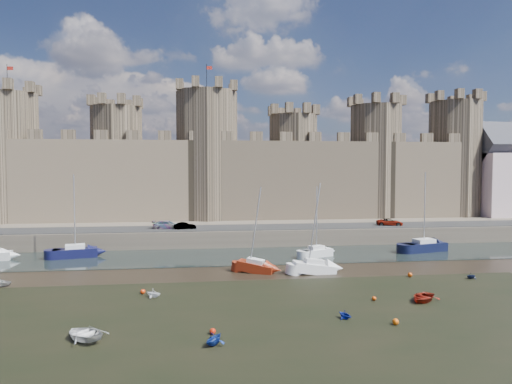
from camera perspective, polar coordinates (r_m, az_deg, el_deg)
The scene contains 25 objects.
ground at distance 37.53m, azimuth -7.82°, elevation -15.18°, with size 160.00×160.00×0.00m, color black.
seaweed_patch at distance 31.89m, azimuth -7.95°, elevation -18.54°, with size 70.00×34.00×0.01m, color black.
water_channel at distance 60.79m, azimuth -7.56°, elevation -8.08°, with size 160.00×12.00×0.08m, color black.
quay at distance 96.23m, azimuth -7.42°, elevation -3.26°, with size 160.00×60.00×2.50m, color #4C443A.
road at distance 70.26m, azimuth -7.52°, elevation -4.50°, with size 160.00×7.00×0.10m, color black.
castle at distance 83.67m, azimuth -7.94°, elevation 2.96°, with size 108.50×11.00×29.00m.
car_1 at distance 69.24m, azimuth -8.89°, elevation -4.22°, with size 1.15×3.29×1.08m, color gray.
car_2 at distance 70.24m, azimuth -11.03°, elevation -4.06°, with size 1.78×4.38×1.27m, color gray.
car_3 at distance 75.89m, azimuth 16.37°, elevation -3.65°, with size 1.90×4.11×1.14m, color gray.
sailboat_1 at distance 64.23m, azimuth -21.66°, elevation -6.94°, with size 5.74×3.32×10.81m.
sailboat_2 at distance 60.77m, azimuth 7.56°, elevation -7.39°, with size 4.60×3.16×9.25m.
sailboat_3 at distance 68.26m, azimuth 20.25°, elevation -6.34°, with size 6.72×3.92×11.07m.
sailboat_4 at distance 51.79m, azimuth -0.05°, elevation -9.24°, with size 4.42×3.17×9.64m.
sailboat_5 at distance 51.74m, azimuth 7.29°, elevation -9.26°, with size 4.76×2.02×10.11m.
dinghy_1 at distance 31.68m, azimuth -5.30°, elevation -17.85°, with size 1.39×0.85×1.61m, color navy.
dinghy_2 at distance 34.67m, azimuth -20.71°, elevation -16.27°, with size 2.51×0.73×3.51m, color silver.
dinghy_3 at distance 43.22m, azimuth -12.69°, elevation -12.24°, with size 1.28×0.78×1.48m, color white.
dinghy_4 at distance 43.67m, azimuth 20.14°, elevation -12.26°, with size 2.32×0.67×3.24m, color maroon.
dinghy_5 at distance 37.27m, azimuth 11.07°, elevation -14.80°, with size 1.10×0.67×1.27m, color navy.
dinghy_7 at distance 54.00m, azimuth 25.30°, elevation -9.44°, with size 1.08×0.66×1.26m, color black.
buoy_1 at distance 44.60m, azimuth -13.97°, elevation -11.98°, with size 0.47×0.47×0.47m, color red.
buoy_2 at distance 36.85m, azimuth 17.05°, elevation -15.25°, with size 0.48×0.48×0.48m, color #DC5609.
buoy_3 at distance 52.40m, azimuth 18.70°, elevation -9.77°, with size 0.50×0.50×0.50m, color #BD3E08.
buoy_4 at distance 33.66m, azimuth -5.44°, elevation -16.94°, with size 0.44×0.44×0.44m, color red.
buoy_5 at distance 42.60m, azimuth 14.53°, elevation -12.76°, with size 0.39×0.39×0.39m, color #C03D08.
Camera 1 is at (0.49, -35.66, 11.69)m, focal length 32.00 mm.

